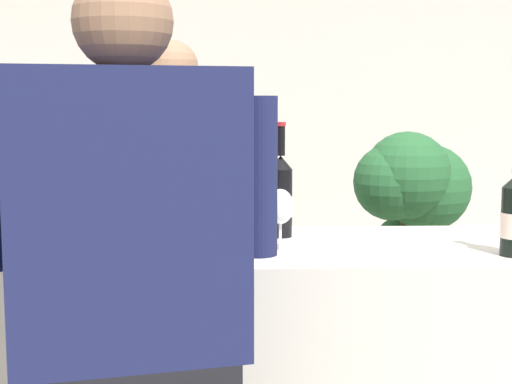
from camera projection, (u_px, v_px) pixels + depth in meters
name	position (u px, v px, depth m)	size (l,w,h in m)	color
wall_back	(243.00, 101.00, 4.62)	(8.00, 0.10, 2.80)	beige
wine_bottle_1	(237.00, 201.00, 2.11)	(0.08, 0.08, 0.34)	black
wine_bottle_2	(280.00, 196.00, 2.21)	(0.07, 0.07, 0.34)	black
wine_bottle_3	(224.00, 209.00, 1.95)	(0.08, 0.08, 0.34)	black
wine_glass	(280.00, 210.00, 2.01)	(0.08, 0.08, 0.17)	silver
ice_bucket	(63.00, 210.00, 2.07)	(0.19, 0.19, 0.20)	silver
person_server	(174.00, 266.00, 2.78)	(0.58, 0.32, 1.62)	black
potted_shrub	(409.00, 237.00, 3.21)	(0.52, 0.53, 1.28)	brown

